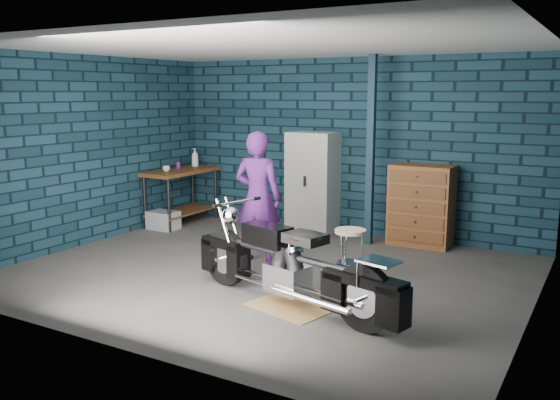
# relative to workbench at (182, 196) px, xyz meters

# --- Properties ---
(ground) EXTENTS (6.00, 6.00, 0.00)m
(ground) POSITION_rel_workbench_xyz_m (2.68, -1.67, -0.46)
(ground) COLOR #4D4A48
(ground) RESTS_ON ground
(room_walls) EXTENTS (6.02, 5.01, 2.71)m
(room_walls) POSITION_rel_workbench_xyz_m (2.68, -1.12, 1.45)
(room_walls) COLOR #0E2530
(room_walls) RESTS_ON ground
(support_post) EXTENTS (0.10, 0.10, 2.70)m
(support_post) POSITION_rel_workbench_xyz_m (3.23, 0.28, 0.90)
(support_post) COLOR #102734
(support_post) RESTS_ON ground
(workbench) EXTENTS (0.60, 1.40, 0.91)m
(workbench) POSITION_rel_workbench_xyz_m (0.00, 0.00, 0.00)
(workbench) COLOR brown
(workbench) RESTS_ON ground
(drip_mat) EXTENTS (0.96, 0.81, 0.01)m
(drip_mat) POSITION_rel_workbench_xyz_m (3.50, -2.54, -0.45)
(drip_mat) COLOR brown
(drip_mat) RESTS_ON ground
(motorcycle) EXTENTS (2.38, 1.17, 1.01)m
(motorcycle) POSITION_rel_workbench_xyz_m (3.50, -2.54, 0.05)
(motorcycle) COLOR black
(motorcycle) RESTS_ON ground
(person) EXTENTS (0.68, 0.51, 1.70)m
(person) POSITION_rel_workbench_xyz_m (2.32, -1.29, 0.40)
(person) COLOR #4E1C69
(person) RESTS_ON ground
(storage_bin) EXTENTS (0.47, 0.33, 0.29)m
(storage_bin) POSITION_rel_workbench_xyz_m (0.02, -0.50, -0.31)
(storage_bin) COLOR #93969B
(storage_bin) RESTS_ON ground
(locker) EXTENTS (0.73, 0.52, 1.57)m
(locker) POSITION_rel_workbench_xyz_m (2.17, 0.56, 0.33)
(locker) COLOR beige
(locker) RESTS_ON ground
(tool_chest) EXTENTS (0.87, 0.48, 1.16)m
(tool_chest) POSITION_rel_workbench_xyz_m (3.90, 0.56, 0.13)
(tool_chest) COLOR brown
(tool_chest) RESTS_ON ground
(shop_stool) EXTENTS (0.45, 0.45, 0.65)m
(shop_stool) POSITION_rel_workbench_xyz_m (3.73, -1.58, -0.13)
(shop_stool) COLOR beige
(shop_stool) RESTS_ON ground
(cup_a) EXTENTS (0.15, 0.15, 0.09)m
(cup_a) POSITION_rel_workbench_xyz_m (-0.04, -0.32, 0.50)
(cup_a) COLOR beige
(cup_a) RESTS_ON workbench
(mug_purple) EXTENTS (0.10, 0.10, 0.11)m
(mug_purple) POSITION_rel_workbench_xyz_m (-0.11, 0.07, 0.51)
(mug_purple) COLOR #551862
(mug_purple) RESTS_ON workbench
(bottle) EXTENTS (0.14, 0.14, 0.32)m
(bottle) POSITION_rel_workbench_xyz_m (-0.04, 0.44, 0.61)
(bottle) COLOR #93969B
(bottle) RESTS_ON workbench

